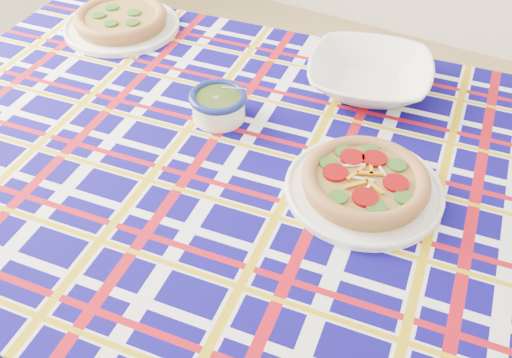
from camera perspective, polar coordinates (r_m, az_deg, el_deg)
The scene contains 7 objects.
floor at distance 1.96m, azimuth 8.01°, elevation -14.62°, with size 4.00×4.00×0.00m, color #A18753.
dining_table at distance 1.27m, azimuth 1.01°, elevation -1.56°, with size 1.90×1.33×0.83m.
tablecloth at distance 1.25m, azimuth 1.03°, elevation -0.67°, with size 1.81×1.14×0.12m, color #0B055F, non-canonical shape.
main_focaccia_plate at distance 1.15m, azimuth 10.87°, elevation -0.14°, with size 0.33×0.33×0.06m, color olive, non-canonical shape.
pesto_bowl at distance 1.32m, azimuth -3.78°, elevation 7.58°, with size 0.13×0.13×0.08m, color #23350E, non-canonical shape.
serving_bowl at distance 1.44m, azimuth 11.25°, elevation 10.07°, with size 0.30×0.30×0.07m, color white.
second_focaccia_plate at distance 1.73m, azimuth -13.38°, elevation 15.31°, with size 0.34×0.34×0.06m, color olive, non-canonical shape.
Camera 1 is at (0.28, -1.03, 1.64)m, focal length 40.00 mm.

